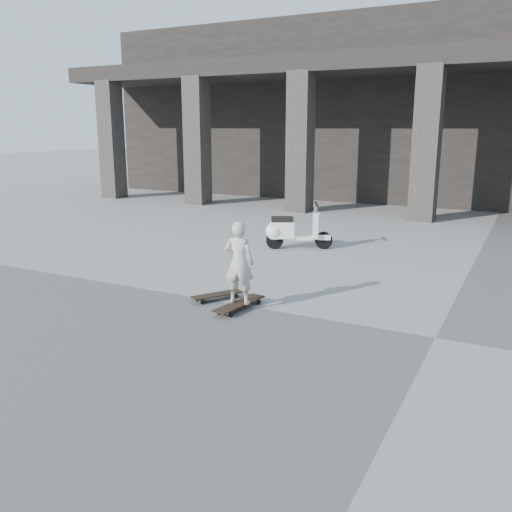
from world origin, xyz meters
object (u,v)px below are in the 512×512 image
at_px(scooter, 288,231).
at_px(longboard, 239,304).
at_px(child, 239,263).
at_px(skateboard_spare, 217,295).

bearing_deg(scooter, longboard, -102.02).
bearing_deg(longboard, scooter, 22.05).
height_order(longboard, child, child).
xyz_separation_m(skateboard_spare, child, (0.49, -0.21, 0.59)).
bearing_deg(child, skateboard_spare, -32.85).
xyz_separation_m(skateboard_spare, scooter, (-0.48, 3.59, 0.31)).
relative_size(longboard, scooter, 0.75).
distance_m(skateboard_spare, child, 0.80).
bearing_deg(skateboard_spare, scooter, 39.77).
height_order(child, scooter, child).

